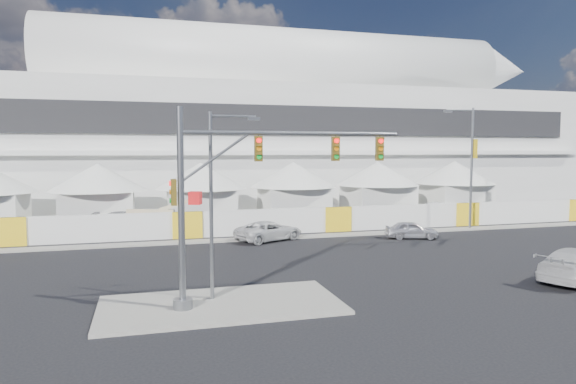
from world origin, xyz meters
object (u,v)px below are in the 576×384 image
object	(u,v)px
lot_car_b	(526,209)
lot_car_c	(128,221)
pickup_curb	(269,231)
traffic_mast	(229,198)
boom_lift	(145,224)
lot_car_a	(442,210)
streetlight_median	(216,192)
streetlight_curb	(469,159)
sedan_silver	(412,230)

from	to	relation	value
lot_car_b	lot_car_c	bearing A→B (deg)	71.64
lot_car_c	pickup_curb	bearing A→B (deg)	-119.63
lot_car_b	lot_car_c	size ratio (longest dim) A/B	0.72
traffic_mast	boom_lift	distance (m)	20.19
lot_car_a	lot_car_c	xyz separation A→B (m)	(-29.58, -1.05, 0.07)
traffic_mast	streetlight_median	xyz separation A→B (m)	(-0.38, 1.08, 0.16)
lot_car_c	traffic_mast	bearing A→B (deg)	-161.80
streetlight_curb	lot_car_b	bearing A→B (deg)	29.32
pickup_curb	lot_car_a	size ratio (longest dim) A/B	1.17
streetlight_curb	streetlight_median	bearing A→B (deg)	-147.10
lot_car_b	lot_car_c	world-z (taller)	lot_car_c
sedan_silver	traffic_mast	size ratio (longest dim) A/B	0.39
lot_car_a	traffic_mast	size ratio (longest dim) A/B	0.45
sedan_silver	streetlight_median	size ratio (longest dim) A/B	0.48
sedan_silver	lot_car_c	distance (m)	22.43
sedan_silver	streetlight_median	world-z (taller)	streetlight_median
sedan_silver	lot_car_a	xyz separation A→B (m)	(9.19, 10.41, 0.07)
pickup_curb	boom_lift	world-z (taller)	boom_lift
streetlight_curb	boom_lift	size ratio (longest dim) A/B	1.42
boom_lift	lot_car_a	bearing A→B (deg)	27.68
streetlight_median	streetlight_curb	xyz separation A→B (m)	(22.78, 14.73, 1.04)
lot_car_a	boom_lift	size ratio (longest dim) A/B	0.62
pickup_curb	boom_lift	bearing A→B (deg)	38.42
lot_car_b	streetlight_median	world-z (taller)	streetlight_median
lot_car_c	streetlight_curb	world-z (taller)	streetlight_curb
traffic_mast	streetlight_curb	bearing A→B (deg)	35.23
lot_car_a	lot_car_b	distance (m)	8.83
streetlight_median	lot_car_b	bearing A→B (deg)	31.75
pickup_curb	boom_lift	distance (m)	9.76
pickup_curb	traffic_mast	bearing A→B (deg)	135.79
lot_car_c	boom_lift	distance (m)	3.18
lot_car_a	streetlight_curb	distance (m)	9.56
lot_car_a	pickup_curb	bearing A→B (deg)	114.99
streetlight_median	streetlight_curb	distance (m)	27.15
pickup_curb	lot_car_a	world-z (taller)	lot_car_a
lot_car_c	lot_car_a	bearing A→B (deg)	-81.50
lot_car_b	streetlight_curb	distance (m)	13.86
lot_car_a	boom_lift	world-z (taller)	boom_lift
pickup_curb	lot_car_c	xyz separation A→B (m)	(-10.00, 7.29, 0.09)
streetlight_median	boom_lift	xyz separation A→B (m)	(-3.01, 18.49, -3.83)
lot_car_b	streetlight_curb	xyz separation A→B (m)	(-11.23, -6.31, 5.13)
pickup_curb	streetlight_median	world-z (taller)	streetlight_median
traffic_mast	streetlight_median	size ratio (longest dim) A/B	1.22
lot_car_b	boom_lift	xyz separation A→B (m)	(-37.01, -2.56, 0.26)
lot_car_b	streetlight_median	xyz separation A→B (m)	(-34.00, -21.04, 4.09)
lot_car_b	boom_lift	distance (m)	37.10
sedan_silver	lot_car_a	world-z (taller)	lot_car_a
pickup_curb	lot_car_a	xyz separation A→B (m)	(19.58, 8.34, 0.01)
traffic_mast	boom_lift	size ratio (longest dim) A/B	1.39
pickup_curb	lot_car_c	distance (m)	12.37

